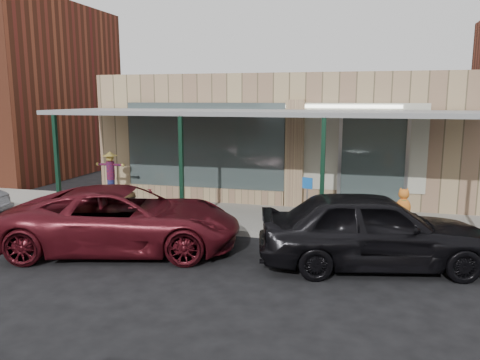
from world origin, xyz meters
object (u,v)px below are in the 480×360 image
(barrel_scarecrow, at_px, (111,185))
(car_maroon, at_px, (124,219))
(handicap_sign, at_px, (307,197))
(barrel_pumpkin, at_px, (126,198))
(parked_sedan, at_px, (373,229))

(barrel_scarecrow, bearing_deg, car_maroon, -55.93)
(handicap_sign, xyz_separation_m, car_maroon, (-3.89, -2.15, -0.29))
(barrel_scarecrow, xyz_separation_m, handicap_sign, (6.41, -1.64, 0.32))
(barrel_scarecrow, height_order, handicap_sign, barrel_scarecrow)
(barrel_scarecrow, height_order, car_maroon, barrel_scarecrow)
(handicap_sign, distance_m, car_maroon, 4.45)
(barrel_pumpkin, distance_m, handicap_sign, 5.91)
(barrel_scarecrow, bearing_deg, barrel_pumpkin, -25.62)
(handicap_sign, bearing_deg, car_maroon, -128.50)
(parked_sedan, bearing_deg, handicap_sign, 28.21)
(barrel_pumpkin, xyz_separation_m, handicap_sign, (5.73, -1.31, 0.63))
(handicap_sign, bearing_deg, barrel_scarecrow, -171.77)
(parked_sedan, distance_m, car_maroon, 5.47)
(handicap_sign, bearing_deg, parked_sedan, -26.48)
(barrel_pumpkin, bearing_deg, barrel_scarecrow, 154.04)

